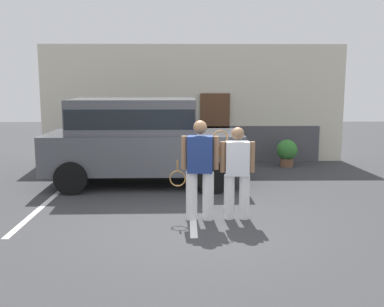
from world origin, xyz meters
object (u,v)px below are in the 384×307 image
Objects in this scene: tennis_player_man at (200,169)px; tennis_player_woman at (237,171)px; potted_plant_by_porch at (287,152)px; parked_suv at (140,137)px.

tennis_player_man is 1.07× the size of tennis_player_woman.
tennis_player_man is at bearing -118.26° from potted_plant_by_porch.
potted_plant_by_porch is (2.70, 5.02, -0.49)m from tennis_player_man.
tennis_player_man is (1.34, -2.83, -0.22)m from parked_suv.
tennis_player_woman is 5.41m from potted_plant_by_porch.
parked_suv reaches higher than tennis_player_woman.
parked_suv is 3.45m from tennis_player_woman.
parked_suv is 3.14m from tennis_player_man.
tennis_player_woman reaches higher than potted_plant_by_porch.
tennis_player_man reaches higher than tennis_player_woman.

